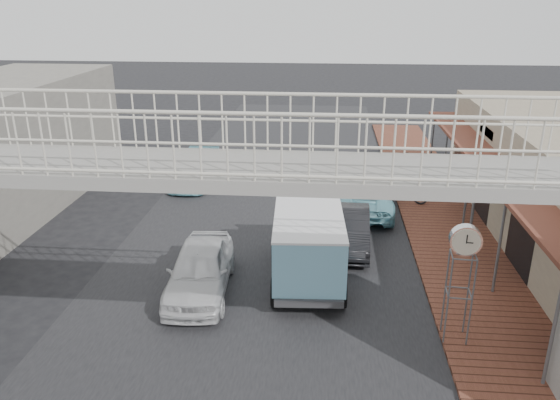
% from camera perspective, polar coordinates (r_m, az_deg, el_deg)
% --- Properties ---
extents(ground, '(120.00, 120.00, 0.00)m').
position_cam_1_polar(ground, '(15.65, -3.14, -10.54)').
color(ground, black).
rests_on(ground, ground).
extents(road_strip, '(10.00, 60.00, 0.01)m').
position_cam_1_polar(road_strip, '(15.64, -3.14, -10.52)').
color(road_strip, black).
rests_on(road_strip, ground).
extents(sidewalk, '(3.00, 40.00, 0.10)m').
position_cam_1_polar(sidewalk, '(18.67, 18.53, -6.07)').
color(sidewalk, brown).
rests_on(sidewalk, ground).
extents(footbridge, '(16.40, 2.40, 6.34)m').
position_cam_1_polar(footbridge, '(10.66, -6.49, -6.84)').
color(footbridge, gray).
rests_on(footbridge, ground).
extents(white_hatchback, '(1.96, 4.31, 1.44)m').
position_cam_1_polar(white_hatchback, '(15.94, -8.35, -7.17)').
color(white_hatchback, silver).
rests_on(white_hatchback, ground).
extents(dark_sedan, '(1.50, 3.97, 1.29)m').
position_cam_1_polar(dark_sedan, '(18.75, 7.19, -2.99)').
color(dark_sedan, black).
rests_on(dark_sedan, ground).
extents(angkot_curb, '(2.47, 4.97, 1.35)m').
position_cam_1_polar(angkot_curb, '(22.04, 8.77, 0.63)').
color(angkot_curb, '#71B5C4').
rests_on(angkot_curb, ground).
extents(angkot_far, '(1.78, 4.30, 1.24)m').
position_cam_1_polar(angkot_far, '(25.36, -8.90, 3.14)').
color(angkot_far, '#67A7B4').
rests_on(angkot_far, ground).
extents(angkot_van, '(2.28, 4.58, 2.20)m').
position_cam_1_polar(angkot_van, '(16.09, 2.97, -4.01)').
color(angkot_van, black).
rests_on(angkot_van, ground).
extents(motorcycle_near, '(1.92, 0.98, 0.96)m').
position_cam_1_polar(motorcycle_near, '(22.91, 13.02, 0.85)').
color(motorcycle_near, black).
rests_on(motorcycle_near, sidewalk).
extents(motorcycle_far, '(1.92, 1.02, 1.11)m').
position_cam_1_polar(motorcycle_far, '(26.49, 13.76, 3.61)').
color(motorcycle_far, black).
rests_on(motorcycle_far, sidewalk).
extents(street_clock, '(0.75, 0.62, 3.02)m').
position_cam_1_polar(street_clock, '(13.47, 18.74, -4.54)').
color(street_clock, '#59595B').
rests_on(street_clock, sidewalk).
extents(arrow_sign, '(1.75, 1.18, 2.90)m').
position_cam_1_polar(arrow_sign, '(18.65, 22.00, 1.41)').
color(arrow_sign, '#59595B').
rests_on(arrow_sign, sidewalk).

